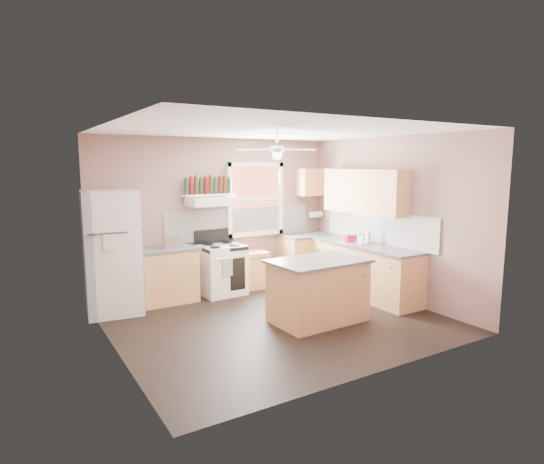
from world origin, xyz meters
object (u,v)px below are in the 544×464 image
island (318,292)px  cart (249,270)px  toaster (172,243)px  stove (222,270)px  refrigerator (112,253)px

island → cart: bearing=88.0°
toaster → cart: size_ratio=0.42×
stove → island: size_ratio=0.67×
toaster → island: toaster is taller
toaster → stove: 1.04m
island → refrigerator: bearing=139.5°
stove → cart: bearing=7.6°
refrigerator → cart: (2.42, 0.16, -0.60)m
refrigerator → stove: 1.90m
stove → island: bearing=-75.5°
toaster → island: size_ratio=0.22×
refrigerator → island: 3.13m
cart → toaster: bearing=-169.4°
stove → cart: (0.59, 0.10, -0.10)m
stove → refrigerator: bearing=179.4°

